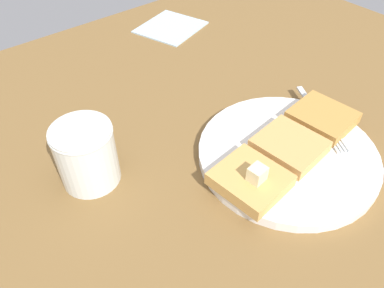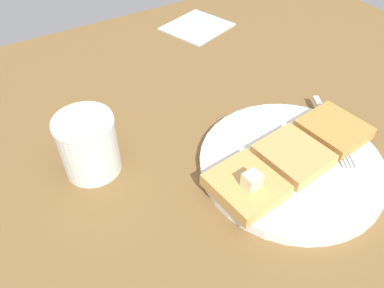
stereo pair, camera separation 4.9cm
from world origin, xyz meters
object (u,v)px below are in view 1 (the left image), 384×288
at_px(fork, 322,121).
at_px(napkin, 171,27).
at_px(syrup_jar, 87,157).
at_px(plate, 287,154).

relative_size(fork, napkin, 1.13).
relative_size(syrup_jar, napkin, 0.66).
height_order(plate, napkin, plate).
distance_m(plate, fork, 0.09).
height_order(fork, syrup_jar, syrup_jar).
xyz_separation_m(plate, fork, (0.09, 0.01, 0.01)).
xyz_separation_m(syrup_jar, napkin, (0.35, 0.28, -0.04)).
bearing_deg(napkin, fork, -93.76).
relative_size(plate, napkin, 1.94).
relative_size(fork, syrup_jar, 1.71).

